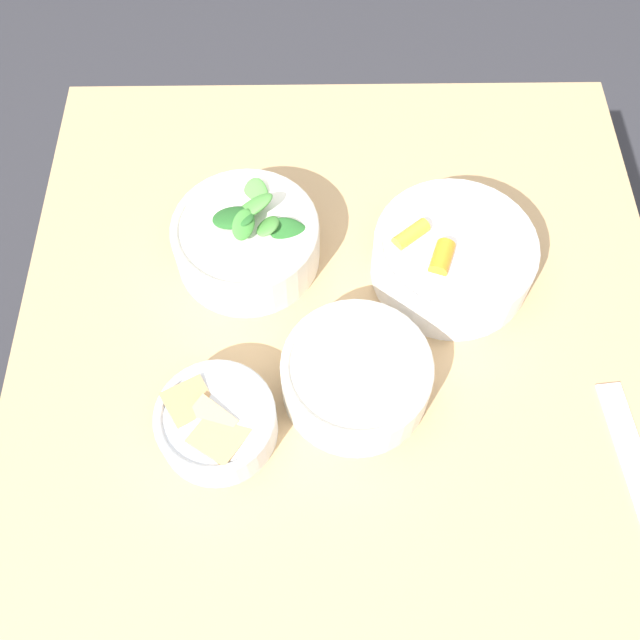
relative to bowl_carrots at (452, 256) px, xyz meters
name	(u,v)px	position (x,y,z in m)	size (l,w,h in m)	color
ground_plane	(334,552)	(0.18, -0.13, -0.77)	(10.00, 10.00, 0.00)	#2D2D33
dining_table	(343,455)	(0.18, -0.13, -0.17)	(1.01, 0.76, 0.74)	tan
bowl_carrots	(452,256)	(0.00, 0.00, 0.00)	(0.19, 0.19, 0.07)	white
bowl_greens	(248,239)	(-0.03, -0.24, 0.00)	(0.17, 0.18, 0.10)	silver
bowl_beans_hotdog	(356,377)	(0.15, -0.12, -0.01)	(0.16, 0.16, 0.06)	silver
bowl_cookies	(216,422)	(0.20, -0.27, -0.01)	(0.13, 0.13, 0.06)	silver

